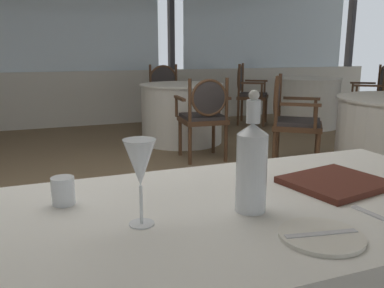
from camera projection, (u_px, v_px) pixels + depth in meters
The scene contains 15 objects.
ground_plane at pixel (102, 239), 2.61m from camera, with size 15.19×15.19×0.00m, color #756047.
window_wall_far at pixel (55, 58), 6.16m from camera, with size 11.68×0.14×2.62m.
side_plate at pixel (321, 236), 0.95m from camera, with size 0.20×0.20×0.01m, color silver.
butter_knife at pixel (321, 234), 0.95m from camera, with size 0.18×0.02×0.00m, color silver.
water_bottle at pixel (252, 164), 1.08m from camera, with size 0.08×0.08×0.33m.
wine_glass at pixel (140, 165), 0.99m from camera, with size 0.08×0.08×0.22m.
water_tumbler at pixel (63, 191), 1.15m from camera, with size 0.06×0.06×0.08m, color white.
menu_book at pixel (335, 182), 1.32m from camera, with size 0.29×0.26×0.02m, color #512319.
background_table_0 at pixel (182, 113), 5.27m from camera, with size 1.07×1.07×0.75m.
dining_chair_0_0 at pixel (205, 112), 4.34m from camera, with size 0.56×0.50×0.90m.
dining_chair_0_1 at pixel (165, 92), 6.13m from camera, with size 0.56×0.50×0.96m.
dining_chair_2_0 at pixel (289, 114), 4.02m from camera, with size 0.65×0.66×0.94m.
background_table_3 at pixel (307, 102), 6.35m from camera, with size 1.00×1.00×0.75m.
dining_chair_3_0 at pixel (247, 89), 6.54m from camera, with size 0.64×0.66×0.96m.
dining_chair_3_1 at pixel (372, 92), 6.08m from camera, with size 0.64×0.66×0.96m.
Camera 1 is at (-0.32, -2.45, 1.18)m, focal length 38.22 mm.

